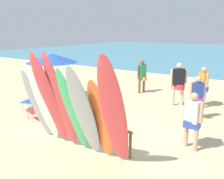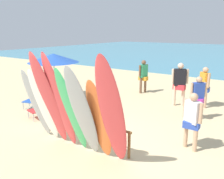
# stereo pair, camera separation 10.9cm
# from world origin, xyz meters

# --- Properties ---
(ground) EXTENTS (60.00, 60.00, 0.00)m
(ground) POSITION_xyz_m (0.00, 14.00, 0.00)
(ground) COLOR #D3BC8C
(surfboard_rack) EXTENTS (2.93, 0.07, 0.70)m
(surfboard_rack) POSITION_xyz_m (0.00, 0.00, 0.55)
(surfboard_rack) COLOR brown
(surfboard_rack) RESTS_ON ground
(surfboard_grey_0) EXTENTS (0.51, 0.77, 2.03)m
(surfboard_grey_0) POSITION_xyz_m (-1.24, -0.51, 1.02)
(surfboard_grey_0) COLOR #999EA3
(surfboard_grey_0) RESTS_ON ground
(surfboard_white_1) EXTENTS (0.58, 0.80, 2.08)m
(surfboard_white_1) POSITION_xyz_m (-0.91, -0.54, 1.04)
(surfboard_white_1) COLOR white
(surfboard_white_1) RESTS_ON ground
(surfboard_red_2) EXTENTS (0.55, 0.98, 2.54)m
(surfboard_red_2) POSITION_xyz_m (-0.55, -0.64, 1.27)
(surfboard_red_2) COLOR #D13D42
(surfboard_red_2) RESTS_ON ground
(surfboard_red_3) EXTENTS (0.55, 0.93, 2.55)m
(surfboard_red_3) POSITION_xyz_m (-0.20, -0.61, 1.27)
(surfboard_red_3) COLOR #D13D42
(surfboard_red_3) RESTS_ON ground
(surfboard_green_4) EXTENTS (0.57, 0.90, 2.22)m
(surfboard_green_4) POSITION_xyz_m (0.16, -0.60, 1.11)
(surfboard_green_4) COLOR #38B266
(surfboard_green_4) RESTS_ON ground
(surfboard_grey_5) EXTENTS (0.57, 0.95, 2.32)m
(surfboard_grey_5) POSITION_xyz_m (0.55, -0.65, 1.16)
(surfboard_grey_5) COLOR #999EA3
(surfboard_grey_5) RESTS_ON ground
(surfboard_orange_6) EXTENTS (0.59, 0.68, 2.00)m
(surfboard_orange_6) POSITION_xyz_m (0.88, -0.47, 1.00)
(surfboard_orange_6) COLOR orange
(surfboard_orange_6) RESTS_ON ground
(surfboard_red_7) EXTENTS (0.64, 0.97, 2.59)m
(surfboard_red_7) POSITION_xyz_m (1.32, -0.59, 1.30)
(surfboard_red_7) COLOR #D13D42
(surfboard_red_7) RESTS_ON ground
(beachgoer_midbeach) EXTENTS (0.53, 0.33, 1.50)m
(beachgoer_midbeach) POSITION_xyz_m (2.47, 1.28, 0.86)
(beachgoer_midbeach) COLOR tan
(beachgoer_midbeach) RESTS_ON ground
(beachgoer_photographing) EXTENTS (0.59, 0.41, 1.75)m
(beachgoer_photographing) POSITION_xyz_m (1.00, 4.66, 1.01)
(beachgoer_photographing) COLOR beige
(beachgoer_photographing) RESTS_ON ground
(beachgoer_near_rack) EXTENTS (0.42, 0.59, 1.60)m
(beachgoer_near_rack) POSITION_xyz_m (-1.14, 5.71, 0.92)
(beachgoer_near_rack) COLOR brown
(beachgoer_near_rack) RESTS_ON ground
(beachgoer_by_water) EXTENTS (0.43, 0.43, 1.50)m
(beachgoer_by_water) POSITION_xyz_m (2.02, 3.51, 0.86)
(beachgoer_by_water) COLOR tan
(beachgoer_by_water) RESTS_ON ground
(beachgoer_strolling) EXTENTS (0.46, 0.45, 1.61)m
(beachgoer_strolling) POSITION_xyz_m (1.85, 5.07, 0.93)
(beachgoer_strolling) COLOR tan
(beachgoer_strolling) RESTS_ON ground
(beach_chair_red) EXTENTS (0.70, 0.78, 0.83)m
(beach_chair_red) POSITION_xyz_m (-2.54, 1.75, 0.43)
(beach_chair_red) COLOR #B7B7BC
(beach_chair_red) RESTS_ON ground
(beach_chair_blue) EXTENTS (0.67, 0.84, 0.79)m
(beach_chair_blue) POSITION_xyz_m (-2.53, 0.64, 0.42)
(beach_chair_blue) COLOR #B7B7BC
(beach_chair_blue) RESTS_ON ground
(beach_chair_striped) EXTENTS (0.68, 0.79, 0.83)m
(beach_chair_striped) POSITION_xyz_m (-3.70, 1.22, 0.43)
(beach_chair_striped) COLOR #B7B7BC
(beach_chair_striped) RESTS_ON ground
(beach_umbrella) EXTENTS (2.13, 2.13, 2.04)m
(beach_umbrella) POSITION_xyz_m (-3.71, 2.40, 1.85)
(beach_umbrella) COLOR silver
(beach_umbrella) RESTS_ON ground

